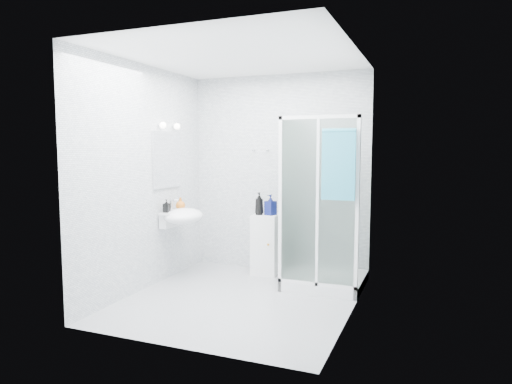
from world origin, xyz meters
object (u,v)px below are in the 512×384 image
at_px(wall_basin, 182,216).
at_px(soap_dispenser_black, 167,206).
at_px(shampoo_bottle_b, 271,205).
at_px(soap_dispenser_orange, 180,204).
at_px(storage_cabinet, 265,244).
at_px(shower_enclosure, 317,250).
at_px(shampoo_bottle_a, 259,204).
at_px(hand_towel, 339,163).

bearing_deg(wall_basin, soap_dispenser_black, -130.17).
bearing_deg(shampoo_bottle_b, soap_dispenser_orange, -155.15).
distance_m(storage_cabinet, shampoo_bottle_b, 0.53).
bearing_deg(shower_enclosure, soap_dispenser_orange, -173.48).
height_order(wall_basin, storage_cabinet, wall_basin).
relative_size(shower_enclosure, soap_dispenser_orange, 12.68).
xyz_separation_m(wall_basin, soap_dispenser_orange, (-0.09, 0.12, 0.14)).
relative_size(shampoo_bottle_a, soap_dispenser_orange, 1.85).
height_order(shampoo_bottle_b, soap_dispenser_orange, shampoo_bottle_b).
distance_m(shower_enclosure, shampoo_bottle_a, 1.00).
height_order(shampoo_bottle_a, soap_dispenser_orange, shampoo_bottle_a).
xyz_separation_m(shampoo_bottle_b, soap_dispenser_black, (-1.08, -0.75, 0.02)).
relative_size(shower_enclosure, shampoo_bottle_b, 7.54).
bearing_deg(shampoo_bottle_a, storage_cabinet, 24.03).
xyz_separation_m(hand_towel, shampoo_bottle_a, (-1.15, 0.65, -0.56)).
bearing_deg(soap_dispenser_black, wall_basin, 49.83).
bearing_deg(hand_towel, soap_dispenser_black, -178.30).
distance_m(wall_basin, shampoo_bottle_a, 1.00).
bearing_deg(shampoo_bottle_a, hand_towel, -29.50).
bearing_deg(soap_dispenser_orange, shampoo_bottle_a, 26.46).
xyz_separation_m(shower_enclosure, storage_cabinet, (-0.77, 0.28, -0.06)).
bearing_deg(soap_dispenser_black, hand_towel, 1.70).
height_order(shower_enclosure, storage_cabinet, shower_enclosure).
bearing_deg(shampoo_bottle_b, wall_basin, -147.93).
xyz_separation_m(storage_cabinet, shampoo_bottle_a, (-0.07, -0.03, 0.54)).
bearing_deg(hand_towel, soap_dispenser_orange, 174.38).
distance_m(wall_basin, shampoo_bottle_b, 1.14).
xyz_separation_m(hand_towel, soap_dispenser_orange, (-2.05, 0.20, -0.55)).
relative_size(storage_cabinet, hand_towel, 1.04).
xyz_separation_m(wall_basin, storage_cabinet, (0.89, 0.60, -0.40)).
xyz_separation_m(storage_cabinet, hand_towel, (1.08, -0.68, 1.10)).
bearing_deg(wall_basin, shampoo_bottle_a, 34.75).
bearing_deg(hand_towel, shower_enclosure, 127.98).
bearing_deg(soap_dispenser_orange, shower_enclosure, 6.52).
bearing_deg(storage_cabinet, soap_dispenser_black, -149.00).
distance_m(shampoo_bottle_b, soap_dispenser_black, 1.32).
xyz_separation_m(shampoo_bottle_b, soap_dispenser_orange, (-1.05, -0.48, 0.02)).
bearing_deg(shampoo_bottle_a, soap_dispenser_black, -142.83).
bearing_deg(shampoo_bottle_a, soap_dispenser_orange, -153.54).
bearing_deg(soap_dispenser_orange, shampoo_bottle_b, 24.85).
xyz_separation_m(shower_enclosure, soap_dispenser_orange, (-1.74, -0.20, 0.49)).
height_order(shower_enclosure, wall_basin, shower_enclosure).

